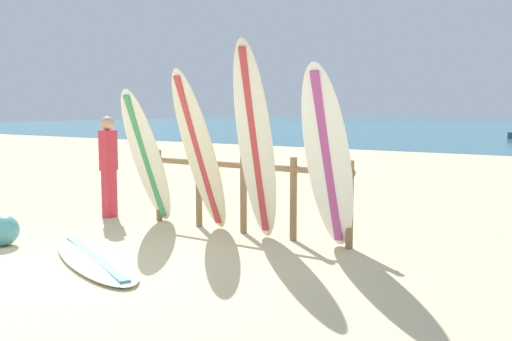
% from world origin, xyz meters
% --- Properties ---
extents(ground_plane, '(120.00, 120.00, 0.00)m').
position_xyz_m(ground_plane, '(0.00, 0.00, 0.00)').
color(ground_plane, beige).
extents(surfboard_rack, '(3.17, 0.09, 1.06)m').
position_xyz_m(surfboard_rack, '(0.44, 2.75, 0.65)').
color(surfboard_rack, olive).
rests_on(surfboard_rack, ground).
extents(surfboard_leaning_far_left, '(0.65, 1.05, 1.93)m').
position_xyz_m(surfboard_leaning_far_left, '(-0.93, 2.36, 0.97)').
color(surfboard_leaning_far_left, silver).
rests_on(surfboard_leaning_far_left, ground).
extents(surfboard_leaning_left, '(0.50, 0.97, 2.17)m').
position_xyz_m(surfboard_leaning_left, '(0.02, 2.37, 1.08)').
color(surfboard_leaning_left, beige).
rests_on(surfboard_leaning_left, ground).
extents(surfboard_leaning_center_left, '(0.57, 0.84, 2.48)m').
position_xyz_m(surfboard_leaning_center_left, '(0.89, 2.37, 1.24)').
color(surfboard_leaning_center_left, silver).
rests_on(surfboard_leaning_center_left, ground).
extents(surfboard_leaning_center, '(0.65, 1.09, 2.15)m').
position_xyz_m(surfboard_leaning_center, '(1.89, 2.34, 1.08)').
color(surfboard_leaning_center, white).
rests_on(surfboard_leaning_center, ground).
extents(surfboard_lying_on_sand, '(2.31, 1.50, 0.08)m').
position_xyz_m(surfboard_lying_on_sand, '(-0.07, 0.66, 0.04)').
color(surfboard_lying_on_sand, white).
rests_on(surfboard_lying_on_sand, ground).
extents(beachgoer_standing, '(0.21, 0.26, 1.54)m').
position_xyz_m(beachgoer_standing, '(-1.91, 2.52, 0.85)').
color(beachgoer_standing, '#D8333F').
rests_on(beachgoer_standing, ground).
extents(beach_ball, '(0.38, 0.38, 0.38)m').
position_xyz_m(beach_ball, '(-1.57, 0.54, 0.19)').
color(beach_ball, teal).
rests_on(beach_ball, ground).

